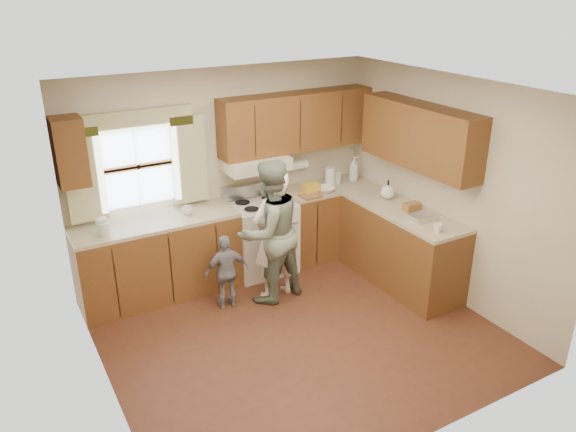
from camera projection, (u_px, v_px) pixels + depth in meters
room at (300, 222)px, 5.36m from camera, size 3.80×3.80×3.80m
kitchen_fixtures at (297, 213)px, 6.66m from camera, size 3.80×2.25×2.15m
stove at (261, 236)px, 6.95m from camera, size 0.76×0.67×1.07m
woman_left at (275, 235)px, 6.24m from camera, size 0.60×0.43×1.53m
woman_right at (270, 232)px, 6.19m from camera, size 0.90×0.76×1.65m
child at (227, 272)px, 6.17m from camera, size 0.52×0.26×0.86m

